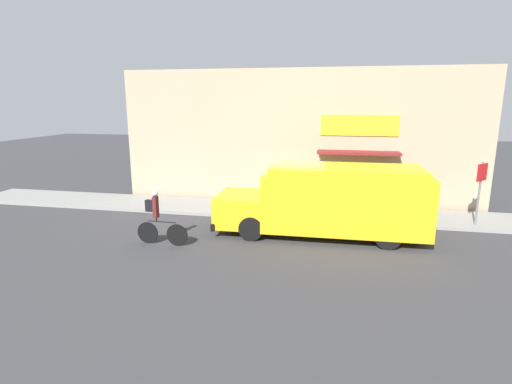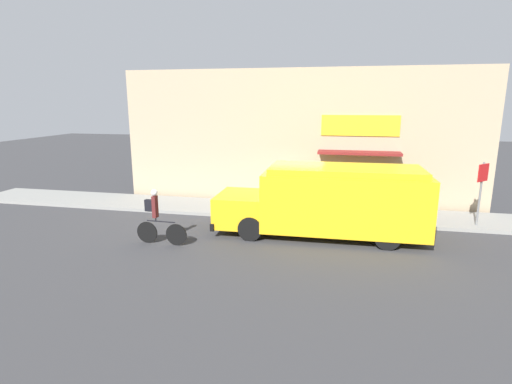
{
  "view_description": "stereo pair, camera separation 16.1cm",
  "coord_description": "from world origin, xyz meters",
  "px_view_note": "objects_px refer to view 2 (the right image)",
  "views": [
    {
      "loc": [
        1.68,
        -14.16,
        4.35
      ],
      "look_at": [
        -1.16,
        -0.2,
        1.1
      ],
      "focal_mm": 28.0,
      "sensor_mm": 36.0,
      "label": 1
    },
    {
      "loc": [
        1.84,
        -14.13,
        4.35
      ],
      "look_at": [
        -1.16,
        -0.2,
        1.1
      ],
      "focal_mm": 28.0,
      "sensor_mm": 36.0,
      "label": 2
    }
  ],
  "objects_px": {
    "stop_sign_post": "(482,184)",
    "school_bus": "(330,201)",
    "trash_bin": "(317,199)",
    "cyclist": "(157,218)"
  },
  "relations": [
    {
      "from": "stop_sign_post",
      "to": "trash_bin",
      "type": "xyz_separation_m",
      "value": [
        -5.59,
        0.86,
        -1.05
      ]
    },
    {
      "from": "stop_sign_post",
      "to": "school_bus",
      "type": "bearing_deg",
      "value": -160.28
    },
    {
      "from": "school_bus",
      "to": "stop_sign_post",
      "type": "relative_size",
      "value": 3.07
    },
    {
      "from": "school_bus",
      "to": "cyclist",
      "type": "relative_size",
      "value": 3.93
    },
    {
      "from": "stop_sign_post",
      "to": "cyclist",
      "type": "bearing_deg",
      "value": -160.03
    },
    {
      "from": "school_bus",
      "to": "stop_sign_post",
      "type": "height_order",
      "value": "stop_sign_post"
    },
    {
      "from": "school_bus",
      "to": "trash_bin",
      "type": "bearing_deg",
      "value": 101.39
    },
    {
      "from": "trash_bin",
      "to": "school_bus",
      "type": "bearing_deg",
      "value": -77.61
    },
    {
      "from": "cyclist",
      "to": "stop_sign_post",
      "type": "height_order",
      "value": "stop_sign_post"
    },
    {
      "from": "stop_sign_post",
      "to": "trash_bin",
      "type": "relative_size",
      "value": 2.54
    }
  ]
}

